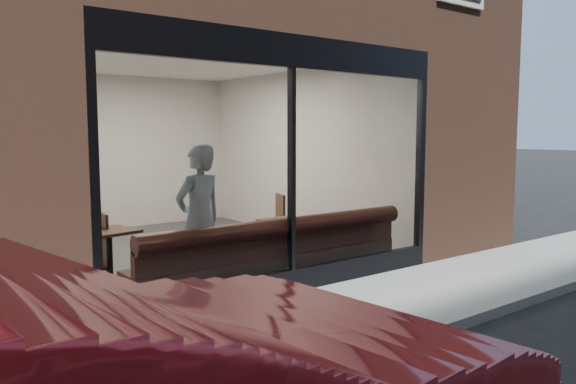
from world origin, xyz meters
TOP-DOWN VIEW (x-y plane):
  - ground at (0.00, 0.00)m, footprint 120.00×120.00m
  - sidewalk_near at (0.00, 1.00)m, footprint 40.00×2.00m
  - kerb_near at (0.00, -0.05)m, footprint 40.00×0.10m
  - host_building_pier_right at (3.75, 8.00)m, footprint 2.50×12.00m
  - host_building_backfill at (0.00, 11.00)m, footprint 5.00×6.00m
  - cafe_floor at (0.00, 5.00)m, footprint 6.00×6.00m
  - cafe_ceiling at (0.00, 5.00)m, footprint 6.00×6.00m
  - cafe_wall_back at (0.00, 7.99)m, footprint 5.00×0.00m
  - cafe_wall_left at (-2.49, 5.00)m, footprint 0.00×6.00m
  - cafe_wall_right at (2.49, 5.00)m, footprint 0.00×6.00m
  - storefront_kick at (0.00, 2.05)m, footprint 5.00×0.10m
  - storefront_header at (0.00, 2.05)m, footprint 5.00×0.10m
  - storefront_mullion at (0.00, 2.05)m, footprint 0.06×0.10m
  - storefront_glass at (0.00, 2.02)m, footprint 4.80×0.00m
  - banquette at (0.00, 2.45)m, footprint 4.00×0.55m
  - person at (-0.97, 2.66)m, footprint 0.77×0.58m
  - cafe_table_left at (-1.73, 3.69)m, footprint 0.73×0.73m
  - cafe_table_right at (0.60, 3.00)m, footprint 0.62×0.62m
  - cafe_chair_left at (-1.91, 3.97)m, footprint 0.47×0.47m
  - cafe_chair_right at (1.35, 4.41)m, footprint 0.55×0.55m
  - wall_poster at (-2.45, 3.85)m, footprint 0.02×0.53m

SIDE VIEW (x-z plane):
  - ground at x=0.00m, z-range 0.00..0.00m
  - sidewalk_near at x=0.00m, z-range 0.00..0.01m
  - cafe_floor at x=0.00m, z-range 0.02..0.02m
  - kerb_near at x=0.00m, z-range 0.00..0.12m
  - storefront_kick at x=0.00m, z-range 0.00..0.30m
  - banquette at x=0.00m, z-range 0.00..0.45m
  - cafe_chair_left at x=-1.91m, z-range 0.22..0.26m
  - cafe_chair_right at x=1.35m, z-range 0.22..0.26m
  - cafe_table_left at x=-1.73m, z-range 0.72..0.76m
  - cafe_table_right at x=0.60m, z-range 0.72..0.76m
  - person at x=-0.97m, z-range 0.00..1.89m
  - storefront_mullion at x=0.00m, z-range 0.30..2.80m
  - storefront_glass at x=0.00m, z-range -0.85..3.95m
  - cafe_wall_back at x=0.00m, z-range -0.90..4.10m
  - cafe_wall_left at x=-2.49m, z-range -1.40..4.60m
  - cafe_wall_right at x=2.49m, z-range -1.40..4.60m
  - host_building_pier_right at x=3.75m, z-range 0.00..3.20m
  - host_building_backfill at x=0.00m, z-range 0.00..3.20m
  - wall_poster at x=-2.45m, z-range 1.26..1.96m
  - storefront_header at x=0.00m, z-range 2.80..3.20m
  - cafe_ceiling at x=0.00m, z-range 3.19..3.19m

